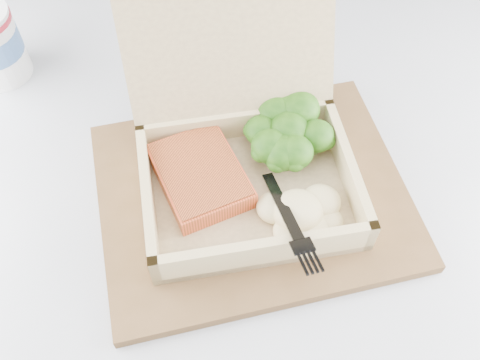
{
  "coord_description": "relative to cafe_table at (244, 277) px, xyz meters",
  "views": [
    {
      "loc": [
        -0.57,
        -0.41,
        1.26
      ],
      "look_at": [
        -0.57,
        -0.09,
        0.79
      ],
      "focal_mm": 40.0,
      "sensor_mm": 36.0,
      "label": 1
    }
  ],
  "objects": [
    {
      "name": "salmon_fillet",
      "position": [
        -0.05,
        0.02,
        0.23
      ],
      "size": [
        0.13,
        0.14,
        0.02
      ],
      "primitive_type": "cube",
      "rotation": [
        0.0,
        0.0,
        0.44
      ],
      "color": "#DD4F2B",
      "rests_on": "takeout_container"
    },
    {
      "name": "plastic_fork",
      "position": [
        0.03,
        -0.01,
        0.24
      ],
      "size": [
        0.06,
        0.15,
        0.03
      ],
      "rotation": [
        0.0,
        0.0,
        3.41
      ],
      "color": "black",
      "rests_on": "mashed_potatoes"
    },
    {
      "name": "serving_tray",
      "position": [
        0.01,
        0.01,
        0.2
      ],
      "size": [
        0.4,
        0.35,
        0.01
      ],
      "primitive_type": "cube",
      "rotation": [
        0.0,
        0.0,
        0.24
      ],
      "color": "brown",
      "rests_on": "cafe_table"
    },
    {
      "name": "mashed_potatoes",
      "position": [
        0.05,
        -0.03,
        0.23
      ],
      "size": [
        0.09,
        0.08,
        0.03
      ],
      "primitive_type": "ellipsoid",
      "color": "beige",
      "rests_on": "takeout_container"
    },
    {
      "name": "floor",
      "position": [
        0.56,
        0.1,
        -0.55
      ],
      "size": [
        4.0,
        4.0,
        0.0
      ],
      "primitive_type": "plane",
      "color": "gray",
      "rests_on": "ground"
    },
    {
      "name": "broccoli_pile",
      "position": [
        0.05,
        0.07,
        0.24
      ],
      "size": [
        0.11,
        0.11,
        0.04
      ],
      "primitive_type": null,
      "color": "#3E791B",
      "rests_on": "takeout_container"
    },
    {
      "name": "cafe_table",
      "position": [
        0.0,
        0.0,
        0.0
      ],
      "size": [
        0.91,
        0.91,
        0.74
      ],
      "rotation": [
        0.0,
        0.0,
        0.1
      ],
      "color": "black",
      "rests_on": "floor"
    },
    {
      "name": "receipt",
      "position": [
        -0.04,
        0.2,
        0.19
      ],
      "size": [
        0.07,
        0.13,
        0.0
      ],
      "primitive_type": "cube",
      "rotation": [
        0.0,
        0.0,
        0.02
      ],
      "color": "white",
      "rests_on": "cafe_table"
    },
    {
      "name": "takeout_container",
      "position": [
        -0.0,
        0.05,
        0.26
      ],
      "size": [
        0.27,
        0.29,
        0.2
      ],
      "rotation": [
        0.0,
        0.0,
        0.18
      ],
      "color": "tan",
      "rests_on": "serving_tray"
    }
  ]
}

